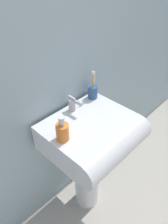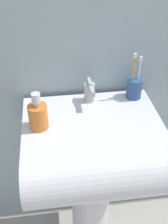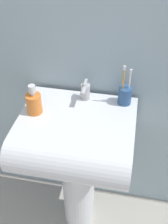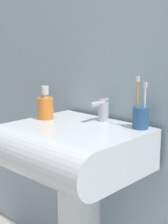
# 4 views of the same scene
# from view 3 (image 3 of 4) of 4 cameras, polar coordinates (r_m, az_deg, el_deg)

# --- Properties ---
(ground_plane) EXTENTS (6.00, 6.00, 0.00)m
(ground_plane) POSITION_cam_3_polar(r_m,az_deg,el_deg) (1.95, -0.97, -20.20)
(ground_plane) COLOR #ADA89E
(ground_plane) RESTS_ON ground
(wall_back) EXTENTS (5.00, 0.05, 2.40)m
(wall_back) POSITION_cam_3_polar(r_m,az_deg,el_deg) (1.31, 0.75, 18.04)
(wall_back) COLOR #9EB7C1
(wall_back) RESTS_ON ground
(sink_pedestal) EXTENTS (0.18, 0.18, 0.67)m
(sink_pedestal) POSITION_cam_3_polar(r_m,az_deg,el_deg) (1.67, -1.09, -14.35)
(sink_pedestal) COLOR white
(sink_pedestal) RESTS_ON ground
(sink_basin) EXTENTS (0.54, 0.48, 0.17)m
(sink_basin) POSITION_cam_3_polar(r_m,az_deg,el_deg) (1.31, -1.87, -5.47)
(sink_basin) COLOR white
(sink_basin) RESTS_ON sink_pedestal
(faucet) EXTENTS (0.04, 0.11, 0.10)m
(faucet) POSITION_cam_3_polar(r_m,az_deg,el_deg) (1.37, 0.23, 4.27)
(faucet) COLOR #B7B7BC
(faucet) RESTS_ON sink_basin
(toothbrush_cup) EXTENTS (0.06, 0.06, 0.21)m
(toothbrush_cup) POSITION_cam_3_polar(r_m,az_deg,el_deg) (1.36, 8.32, 3.47)
(toothbrush_cup) COLOR #2D5184
(toothbrush_cup) RESTS_ON sink_basin
(soap_bottle) EXTENTS (0.07, 0.07, 0.15)m
(soap_bottle) POSITION_cam_3_polar(r_m,az_deg,el_deg) (1.30, -10.15, 1.89)
(soap_bottle) COLOR orange
(soap_bottle) RESTS_ON sink_basin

